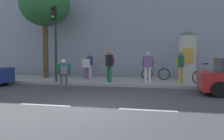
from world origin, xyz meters
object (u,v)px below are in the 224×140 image
(street_tree, at_px, (45,5))
(pedestrian_with_bag, at_px, (110,63))
(pedestrian_in_red_top, at_px, (148,65))
(pedestrian_tallest, at_px, (64,72))
(pedestrian_with_backpack, at_px, (181,64))
(traffic_light, at_px, (55,31))
(bicycle_upright, at_px, (208,77))
(pedestrian_in_dark_shirt, at_px, (89,63))
(poster_column, at_px, (187,56))
(bicycle_leaning, at_px, (155,74))
(pedestrian_near_pole, at_px, (86,66))

(street_tree, xyz_separation_m, pedestrian_with_bag, (4.84, -1.73, -3.76))
(pedestrian_in_red_top, xyz_separation_m, pedestrian_with_bag, (-2.12, -0.29, 0.09))
(pedestrian_tallest, height_order, pedestrian_with_backpack, pedestrian_with_backpack)
(pedestrian_tallest, height_order, pedestrian_with_bag, pedestrian_with_bag)
(traffic_light, relative_size, bicycle_upright, 2.47)
(pedestrian_with_backpack, distance_m, bicycle_upright, 1.59)
(street_tree, height_order, pedestrian_in_dark_shirt, street_tree)
(poster_column, distance_m, bicycle_upright, 2.16)
(pedestrian_with_bag, relative_size, bicycle_leaning, 1.01)
(pedestrian_tallest, relative_size, pedestrian_with_backpack, 0.84)
(poster_column, distance_m, pedestrian_near_pole, 6.25)
(bicycle_leaning, distance_m, bicycle_upright, 3.17)
(poster_column, distance_m, pedestrian_in_red_top, 2.81)
(pedestrian_with_backpack, relative_size, pedestrian_in_dark_shirt, 1.07)
(traffic_light, xyz_separation_m, bicycle_leaning, (5.53, 2.32, -2.47))
(street_tree, bearing_deg, bicycle_upright, -7.85)
(poster_column, height_order, street_tree, street_tree)
(pedestrian_with_backpack, height_order, pedestrian_in_red_top, pedestrian_with_backpack)
(pedestrian_with_backpack, xyz_separation_m, pedestrian_in_dark_shirt, (-5.95, 2.48, -0.08))
(pedestrian_with_bag, xyz_separation_m, bicycle_upright, (5.31, 0.33, -0.68))
(street_tree, bearing_deg, pedestrian_with_backpack, -9.96)
(traffic_light, xyz_separation_m, pedestrian_tallest, (1.49, -2.19, -2.13))
(bicycle_upright, bearing_deg, pedestrian_with_bag, -176.49)
(pedestrian_with_backpack, height_order, pedestrian_in_dark_shirt, pedestrian_with_backpack)
(poster_column, height_order, pedestrian_in_red_top, poster_column)
(poster_column, xyz_separation_m, pedestrian_in_dark_shirt, (-6.43, 0.76, -0.50))
(traffic_light, bearing_deg, poster_column, 18.53)
(pedestrian_in_red_top, xyz_separation_m, pedestrian_near_pole, (-3.95, 1.00, -0.13))
(pedestrian_with_bag, xyz_separation_m, pedestrian_near_pole, (-1.83, 1.30, -0.21))
(street_tree, relative_size, pedestrian_tallest, 4.24)
(pedestrian_tallest, bearing_deg, pedestrian_near_pole, 93.98)
(pedestrian_tallest, bearing_deg, street_tree, 126.36)
(pedestrian_near_pole, bearing_deg, pedestrian_in_red_top, -14.25)
(pedestrian_with_backpack, relative_size, bicycle_leaning, 1.00)
(traffic_light, distance_m, pedestrian_with_backpack, 7.18)
(pedestrian_in_dark_shirt, height_order, pedestrian_near_pole, pedestrian_in_dark_shirt)
(pedestrian_in_red_top, height_order, pedestrian_near_pole, pedestrian_in_red_top)
(pedestrian_in_dark_shirt, relative_size, pedestrian_near_pole, 1.12)
(bicycle_upright, bearing_deg, street_tree, 172.15)
(traffic_light, height_order, bicycle_upright, traffic_light)
(bicycle_leaning, bearing_deg, traffic_light, -157.21)
(bicycle_upright, bearing_deg, pedestrian_in_red_top, -179.41)
(pedestrian_with_backpack, bearing_deg, pedestrian_tallest, -151.55)
(traffic_light, height_order, pedestrian_tallest, traffic_light)
(street_tree, relative_size, bicycle_leaning, 3.56)
(bicycle_leaning, bearing_deg, pedestrian_near_pole, -173.78)
(pedestrian_in_red_top, height_order, pedestrian_in_dark_shirt, pedestrian_in_red_top)
(poster_column, distance_m, pedestrian_tallest, 7.57)
(bicycle_leaning, height_order, bicycle_upright, same)
(pedestrian_with_bag, distance_m, pedestrian_in_dark_shirt, 3.39)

